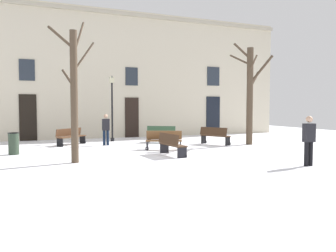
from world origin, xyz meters
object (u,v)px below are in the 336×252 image
Objects in this scene: bench_near_lamp at (215,136)px; bench_back_to_back_left at (71,136)px; tree_center at (74,92)px; bench_facing_shops at (164,140)px; litter_bin at (14,143)px; person_by_shop_door at (106,128)px; person_strolling at (309,138)px; bench_far_corner at (171,144)px; streetlamp at (112,101)px; bench_back_to_back_right at (162,134)px; tree_near_facade at (250,92)px.

bench_near_lamp is 7.61m from bench_back_to_back_left.
bench_facing_shops is at bearing 27.42° from tree_center.
bench_near_lamp is at bearing 1.03° from litter_bin.
litter_bin is 0.57× the size of person_by_shop_door.
bench_near_lamp is 6.89m from person_strolling.
tree_center is 4.25m from litter_bin.
tree_center is 2.99× the size of bench_far_corner.
streetlamp is at bearing 67.52° from tree_center.
streetlamp is 3.28m from bench_back_to_back_left.
bench_back_to_back_right is (2.45, -1.67, -1.87)m from streetlamp.
person_by_shop_door is (1.68, -0.86, 0.43)m from bench_back_to_back_left.
litter_bin is 0.55× the size of person_strolling.
bench_far_corner is at bearing 105.77° from bench_back_to_back_right.
litter_bin is 6.61m from bench_far_corner.
streetlamp is 2.36× the size of bench_back_to_back_right.
tree_center is at bearing -128.98° from bench_facing_shops.
person_by_shop_door is (-5.11, 8.66, -0.04)m from person_strolling.
bench_back_to_back_right reaches higher than litter_bin.
bench_far_corner is at bearing -99.89° from bench_back_to_back_left.
bench_back_to_back_right reaches higher than bench_facing_shops.
bench_facing_shops is at bearing -45.51° from person_by_shop_door.
tree_near_facade reaches higher than litter_bin.
tree_center is 7.54m from streetlamp.
tree_center reaches higher than person_by_shop_door.
litter_bin is at bearing -141.99° from streetlamp.
person_by_shop_door is at bearing 37.10° from bench_back_to_back_right.
bench_back_to_back_right is at bearing 19.82° from bench_near_lamp.
streetlamp is at bearing -2.37° from bench_back_to_back_right.
bench_back_to_back_left is 1.01× the size of bench_back_to_back_right.
streetlamp is at bearing 145.87° from tree_near_facade.
tree_center is at bearing -112.48° from streetlamp.
person_strolling is at bearing -26.79° from tree_center.
streetlamp is 2.27× the size of bench_near_lamp.
bench_back_to_back_right is at bearing 11.71° from person_by_shop_door.
bench_back_to_back_right is 1.00× the size of person_by_shop_door.
bench_back_to_back_right is at bearing -21.25° from bench_far_corner.
bench_far_corner reaches higher than bench_back_to_back_left.
bench_facing_shops is 1.06× the size of bench_back_to_back_left.
litter_bin is 0.57× the size of bench_back_to_back_right.
person_strolling is at bearing -67.74° from streetlamp.
streetlamp reaches higher than bench_back_to_back_left.
person_strolling is at bearing 150.00° from bench_near_lamp.
tree_near_facade is 9.76m from bench_back_to_back_left.
bench_near_lamp is at bearing -87.63° from person_strolling.
bench_far_corner is 1.08× the size of person_by_shop_door.
tree_center is at bearing 90.02° from bench_far_corner.
tree_center is 3.18× the size of bench_back_to_back_left.
tree_near_facade is at bearing -62.06° from bench_back_to_back_left.
bench_far_corner is (-0.40, -1.88, 0.02)m from bench_facing_shops.
tree_near_facade is 9.69m from tree_center.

